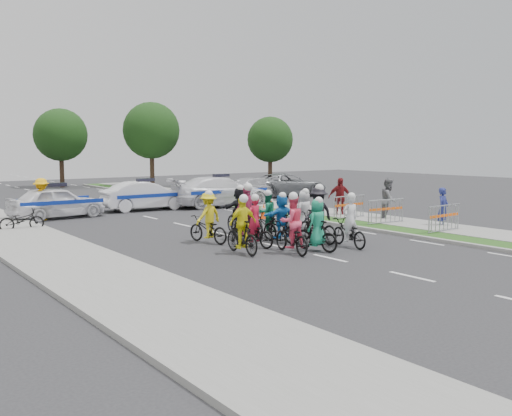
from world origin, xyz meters
TOP-DOWN VIEW (x-y plane):
  - ground at (0.00, 0.00)m, footprint 90.00×90.00m
  - curb_right at (5.10, 5.00)m, footprint 0.20×60.00m
  - grass_strip at (5.80, 5.00)m, footprint 1.20×60.00m
  - sidewalk_right at (7.60, 5.00)m, footprint 2.40×60.00m
  - sidewalk_left at (-6.50, 5.00)m, footprint 3.00×60.00m
  - rider_0 at (1.83, 1.02)m, footprint 0.92×1.87m
  - rider_1 at (0.48, 1.12)m, footprint 0.80×1.71m
  - rider_2 at (-0.41, 1.30)m, footprint 0.96×1.97m
  - rider_3 at (-1.69, 2.14)m, footprint 0.96×1.80m
  - rider_4 at (1.61, 2.31)m, footprint 1.16×2.03m
  - rider_5 at (0.55, 3.00)m, footprint 1.45×1.72m
  - rider_6 at (-0.69, 2.92)m, footprint 0.90×1.82m
  - rider_7 at (2.11, 3.59)m, footprint 0.83×1.76m
  - rider_8 at (0.85, 4.20)m, footprint 0.77×1.76m
  - rider_9 at (-0.03, 4.21)m, footprint 1.03×1.95m
  - rider_10 at (-1.50, 4.46)m, footprint 1.12×1.89m
  - rider_11 at (0.40, 5.30)m, footprint 1.55×1.85m
  - police_car_0 at (-3.56, 14.35)m, footprint 4.50×2.22m
  - police_car_1 at (1.23, 15.01)m, footprint 4.64×1.93m
  - police_car_2 at (5.32, 14.11)m, footprint 5.94×3.09m
  - civilian_sedan at (9.79, 16.79)m, footprint 4.77×2.23m
  - civilian_suv at (12.28, 16.89)m, footprint 5.81×3.40m
  - spectator_0 at (8.10, 1.85)m, footprint 0.67×0.51m
  - spectator_1 at (8.06, 4.65)m, footprint 1.15×1.07m
  - spectator_2 at (7.22, 6.87)m, footprint 1.17×0.94m
  - marshal_hiviz at (-4.33, 14.01)m, footprint 1.37×1.36m
  - barrier_0 at (6.70, 0.81)m, footprint 2.02×0.58m
  - barrier_1 at (6.70, 3.63)m, footprint 2.04×0.68m
  - barrier_2 at (6.70, 5.76)m, footprint 2.02×0.57m
  - cone_0 at (4.10, 8.64)m, footprint 0.40×0.40m
  - cone_1 at (6.95, 11.80)m, footprint 0.40×0.40m
  - parked_bike at (-5.93, 11.18)m, footprint 1.71×0.70m
  - tree_1 at (9.00, 30.00)m, footprint 4.55×4.55m
  - tree_2 at (18.00, 26.00)m, footprint 3.85×3.85m
  - tree_4 at (3.00, 34.00)m, footprint 4.20×4.20m

SIDE VIEW (x-z plane):
  - ground at x=0.00m, z-range 0.00..0.00m
  - grass_strip at x=5.80m, z-range 0.00..0.11m
  - curb_right at x=5.10m, z-range 0.00..0.12m
  - sidewalk_right at x=7.60m, z-range 0.00..0.13m
  - sidewalk_left at x=-6.50m, z-range 0.00..0.13m
  - cone_0 at x=4.10m, z-range -0.01..0.69m
  - cone_1 at x=6.95m, z-range -0.01..0.69m
  - parked_bike at x=-5.93m, z-range 0.00..0.88m
  - barrier_0 at x=6.70m, z-range 0.00..1.12m
  - barrier_1 at x=6.70m, z-range 0.00..1.12m
  - barrier_2 at x=6.70m, z-range 0.00..1.12m
  - rider_6 at x=-0.69m, z-range -0.30..1.48m
  - rider_0 at x=1.83m, z-range -0.31..1.51m
  - rider_8 at x=0.85m, z-range -0.22..1.53m
  - civilian_sedan at x=9.79m, z-range 0.00..1.35m
  - rider_1 at x=0.48m, z-range -0.19..1.56m
  - rider_7 at x=2.11m, z-range -0.20..1.59m
  - rider_2 at x=-0.41m, z-range -0.25..1.68m
  - rider_10 at x=-1.50m, z-range -0.21..1.64m
  - rider_3 at x=-1.69m, z-range -0.22..1.65m
  - police_car_0 at x=-3.56m, z-range 0.00..1.48m
  - police_car_1 at x=1.23m, z-range 0.00..1.49m
  - rider_5 at x=0.55m, z-range -0.14..1.63m
  - civilian_suv at x=12.28m, z-range 0.00..1.52m
  - rider_9 at x=-0.03m, z-range -0.24..1.80m
  - rider_4 at x=1.61m, z-range -0.24..1.81m
  - rider_11 at x=0.40m, z-range -0.15..1.75m
  - police_car_2 at x=5.32m, z-range 0.00..1.64m
  - spectator_0 at x=8.10m, z-range 0.00..1.65m
  - spectator_2 at x=7.22m, z-range 0.00..1.86m
  - spectator_1 at x=8.06m, z-range 0.00..1.89m
  - marshal_hiviz at x=-4.33m, z-range 0.00..1.90m
  - tree_2 at x=18.00m, z-range 0.95..6.72m
  - tree_4 at x=3.00m, z-range 1.04..7.34m
  - tree_1 at x=9.00m, z-range 1.12..7.95m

